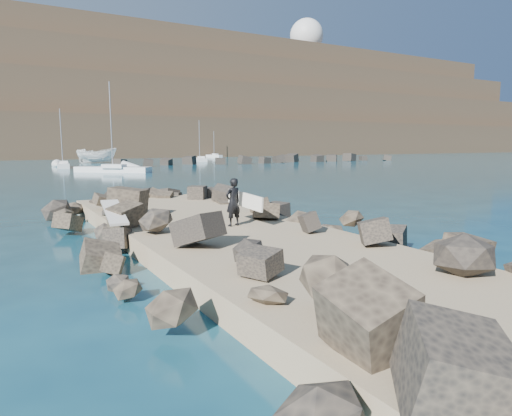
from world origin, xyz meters
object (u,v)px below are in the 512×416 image
object	(u,v)px
radome	(307,41)
surfer_with_board	(235,202)
surfboard_resting	(114,216)
sailboat_f	(214,156)
boat_imported	(97,155)

from	to	relation	value
radome	surfer_with_board	bearing A→B (deg)	-126.92
surfboard_resting	radome	size ratio (longest dim) A/B	0.11
surfboard_resting	sailboat_f	world-z (taller)	sailboat_f
boat_imported	sailboat_f	size ratio (longest dim) A/B	1.04
surfer_with_board	radome	bearing A→B (deg)	53.08
boat_imported	sailboat_f	bearing A→B (deg)	-46.96
surfer_with_board	sailboat_f	xyz separation A→B (m)	(39.06, 85.76, -1.05)
surfer_with_board	sailboat_f	size ratio (longest dim) A/B	0.31
boat_imported	radome	xyz separation A→B (m)	(98.04, 73.53, 43.04)
sailboat_f	boat_imported	bearing A→B (deg)	-150.73
surfboard_resting	boat_imported	distance (m)	68.71
surfboard_resting	boat_imported	bearing A→B (deg)	84.34
radome	sailboat_f	world-z (taller)	radome
surfboard_resting	radome	xyz separation A→B (m)	(110.65, 141.07, 43.29)
radome	sailboat_f	distance (m)	98.84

